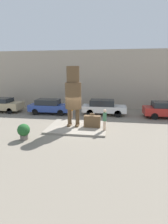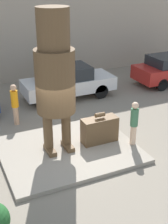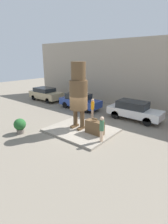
{
  "view_description": "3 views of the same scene",
  "coord_description": "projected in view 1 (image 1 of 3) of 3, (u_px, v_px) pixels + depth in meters",
  "views": [
    {
      "loc": [
        2.5,
        -13.15,
        4.38
      ],
      "look_at": [
        0.55,
        -0.11,
        1.35
      ],
      "focal_mm": 28.0,
      "sensor_mm": 36.0,
      "label": 1
    },
    {
      "loc": [
        -3.42,
        -8.61,
        5.74
      ],
      "look_at": [
        0.5,
        -0.2,
        1.5
      ],
      "focal_mm": 50.0,
      "sensor_mm": 36.0,
      "label": 2
    },
    {
      "loc": [
        7.44,
        -8.88,
        5.04
      ],
      "look_at": [
        0.05,
        0.26,
        1.38
      ],
      "focal_mm": 28.0,
      "sensor_mm": 36.0,
      "label": 3
    }
  ],
  "objects": [
    {
      "name": "worker_hivis",
      "position": [
        72.0,
        109.0,
        16.73
      ],
      "size": [
        0.29,
        0.29,
        1.7
      ],
      "color": "tan",
      "rests_on": "ground_plane"
    },
    {
      "name": "planter_pot",
      "position": [
        24.0,
        131.0,
        11.49
      ],
      "size": [
        0.81,
        0.81,
        1.07
      ],
      "color": "#70665B",
      "rests_on": "ground_plane"
    },
    {
      "name": "parked_car_white",
      "position": [
        103.0,
        107.0,
        18.06
      ],
      "size": [
        4.44,
        1.72,
        1.59
      ],
      "color": "silver",
      "rests_on": "ground_plane"
    },
    {
      "name": "parked_car_red",
      "position": [
        168.0,
        110.0,
        16.83
      ],
      "size": [
        4.56,
        1.8,
        1.57
      ],
      "color": "#B2231E",
      "rests_on": "ground_plane"
    },
    {
      "name": "statue_figure",
      "position": [
        73.0,
        92.0,
        13.56
      ],
      "size": [
        1.26,
        1.26,
        4.67
      ],
      "color": "brown",
      "rests_on": "pedestal"
    },
    {
      "name": "building_backdrop",
      "position": [
        90.0,
        80.0,
        21.33
      ],
      "size": [
        28.0,
        0.6,
        6.9
      ],
      "color": "tan",
      "rests_on": "ground_plane"
    },
    {
      "name": "pedestal",
      "position": [
        77.0,
        127.0,
        14.0
      ],
      "size": [
        4.56,
        3.7,
        0.14
      ],
      "color": "gray",
      "rests_on": "ground_plane"
    },
    {
      "name": "parked_car_blue",
      "position": [
        50.0,
        106.0,
        18.58
      ],
      "size": [
        4.34,
        1.77,
        1.56
      ],
      "color": "#284293",
      "rests_on": "ground_plane"
    },
    {
      "name": "tourist",
      "position": [
        105.0,
        119.0,
        12.83
      ],
      "size": [
        0.27,
        0.27,
        1.59
      ],
      "color": "beige",
      "rests_on": "pedestal"
    },
    {
      "name": "giant_suitcase",
      "position": [
        92.0,
        121.0,
        13.7
      ],
      "size": [
        1.28,
        0.51,
        1.12
      ],
      "color": "brown",
      "rests_on": "pedestal"
    },
    {
      "name": "ground_plane",
      "position": [
        77.0,
        128.0,
        14.02
      ],
      "size": [
        60.0,
        60.0,
        0.0
      ],
      "primitive_type": "plane",
      "color": "gray"
    },
    {
      "name": "parked_car_tan",
      "position": [
        2.0,
        104.0,
        19.54
      ],
      "size": [
        4.32,
        1.89,
        1.55
      ],
      "color": "tan",
      "rests_on": "ground_plane"
    }
  ]
}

